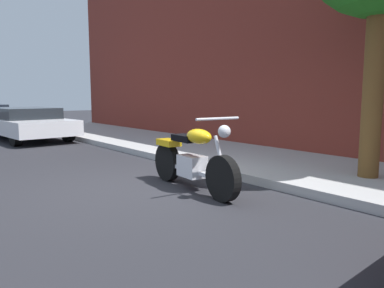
% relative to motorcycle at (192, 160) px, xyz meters
% --- Properties ---
extents(ground_plane, '(60.00, 60.00, 0.00)m').
position_rel_motorcycle_xyz_m(ground_plane, '(-0.57, -0.38, -0.45)').
color(ground_plane, '#28282D').
extents(sidewalk, '(24.16, 2.91, 0.14)m').
position_rel_motorcycle_xyz_m(sidewalk, '(-0.57, 2.41, -0.38)').
color(sidewalk, '#ADADAD').
rests_on(sidewalk, ground).
extents(motorcycle, '(2.13, 0.70, 1.13)m').
position_rel_motorcycle_xyz_m(motorcycle, '(0.00, 0.00, 0.00)').
color(motorcycle, black).
rests_on(motorcycle, ground).
extents(parked_car_white, '(4.34, 2.12, 1.03)m').
position_rel_motorcycle_xyz_m(parked_car_white, '(-8.33, -0.19, 0.10)').
color(parked_car_white, black).
rests_on(parked_car_white, ground).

